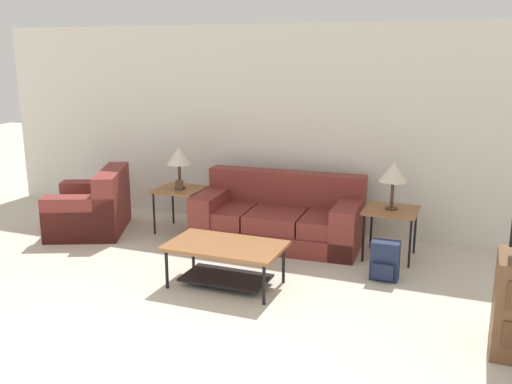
{
  "coord_description": "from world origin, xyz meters",
  "views": [
    {
      "loc": [
        2.1,
        -2.23,
        2.28
      ],
      "look_at": [
        -0.07,
        3.27,
        0.8
      ],
      "focal_mm": 40.0,
      "sensor_mm": 36.0,
      "label": 1
    }
  ],
  "objects_px": {
    "table_lamp_right": "(393,173)",
    "couch": "(279,219)",
    "side_table_right": "(391,213)",
    "side_table_left": "(180,192)",
    "coffee_table": "(226,255)",
    "armchair": "(92,209)",
    "table_lamp_left": "(179,156)",
    "backpack": "(385,261)"
  },
  "relations": [
    {
      "from": "table_lamp_right",
      "to": "couch",
      "type": "bearing_deg",
      "value": 177.71
    },
    {
      "from": "couch",
      "to": "side_table_right",
      "type": "distance_m",
      "value": 1.35
    },
    {
      "from": "side_table_left",
      "to": "coffee_table",
      "type": "bearing_deg",
      "value": -47.65
    },
    {
      "from": "armchair",
      "to": "coffee_table",
      "type": "bearing_deg",
      "value": -22.87
    },
    {
      "from": "coffee_table",
      "to": "table_lamp_left",
      "type": "relative_size",
      "value": 2.13
    },
    {
      "from": "couch",
      "to": "side_table_right",
      "type": "height_order",
      "value": "couch"
    },
    {
      "from": "table_lamp_right",
      "to": "backpack",
      "type": "distance_m",
      "value": 1.03
    },
    {
      "from": "table_lamp_right",
      "to": "backpack",
      "type": "height_order",
      "value": "table_lamp_right"
    },
    {
      "from": "armchair",
      "to": "table_lamp_right",
      "type": "height_order",
      "value": "table_lamp_right"
    },
    {
      "from": "couch",
      "to": "side_table_right",
      "type": "relative_size",
      "value": 3.47
    },
    {
      "from": "coffee_table",
      "to": "table_lamp_left",
      "type": "distance_m",
      "value": 2.0
    },
    {
      "from": "table_lamp_right",
      "to": "backpack",
      "type": "xyz_separation_m",
      "value": [
        0.06,
        -0.66,
        -0.78
      ]
    },
    {
      "from": "couch",
      "to": "side_table_left",
      "type": "relative_size",
      "value": 3.47
    },
    {
      "from": "side_table_left",
      "to": "table_lamp_left",
      "type": "relative_size",
      "value": 1.09
    },
    {
      "from": "couch",
      "to": "table_lamp_right",
      "type": "height_order",
      "value": "table_lamp_right"
    },
    {
      "from": "armchair",
      "to": "backpack",
      "type": "relative_size",
      "value": 3.37
    },
    {
      "from": "armchair",
      "to": "side_table_left",
      "type": "xyz_separation_m",
      "value": [
        1.06,
        0.41,
        0.23
      ]
    },
    {
      "from": "couch",
      "to": "table_lamp_right",
      "type": "xyz_separation_m",
      "value": [
        1.33,
        -0.05,
        0.69
      ]
    },
    {
      "from": "side_table_right",
      "to": "table_lamp_left",
      "type": "bearing_deg",
      "value": 180.0
    },
    {
      "from": "backpack",
      "to": "side_table_right",
      "type": "bearing_deg",
      "value": 94.79
    },
    {
      "from": "table_lamp_left",
      "to": "backpack",
      "type": "relative_size",
      "value": 1.33
    },
    {
      "from": "side_table_left",
      "to": "side_table_right",
      "type": "xyz_separation_m",
      "value": [
        2.66,
        0.0,
        0.0
      ]
    },
    {
      "from": "side_table_left",
      "to": "backpack",
      "type": "bearing_deg",
      "value": -13.69
    },
    {
      "from": "side_table_right",
      "to": "backpack",
      "type": "xyz_separation_m",
      "value": [
        0.06,
        -0.66,
        -0.32
      ]
    },
    {
      "from": "couch",
      "to": "table_lamp_right",
      "type": "distance_m",
      "value": 1.5
    },
    {
      "from": "table_lamp_right",
      "to": "armchair",
      "type": "bearing_deg",
      "value": -173.71
    },
    {
      "from": "table_lamp_left",
      "to": "backpack",
      "type": "distance_m",
      "value": 2.9
    },
    {
      "from": "armchair",
      "to": "side_table_right",
      "type": "height_order",
      "value": "armchair"
    },
    {
      "from": "couch",
      "to": "side_table_left",
      "type": "bearing_deg",
      "value": -177.7
    },
    {
      "from": "backpack",
      "to": "table_lamp_left",
      "type": "bearing_deg",
      "value": 166.31
    },
    {
      "from": "side_table_right",
      "to": "table_lamp_left",
      "type": "relative_size",
      "value": 1.09
    },
    {
      "from": "armchair",
      "to": "table_lamp_right",
      "type": "distance_m",
      "value": 3.81
    },
    {
      "from": "coffee_table",
      "to": "backpack",
      "type": "relative_size",
      "value": 2.82
    },
    {
      "from": "table_lamp_right",
      "to": "side_table_right",
      "type": "bearing_deg",
      "value": -116.57
    },
    {
      "from": "side_table_left",
      "to": "side_table_right",
      "type": "distance_m",
      "value": 2.66
    },
    {
      "from": "side_table_right",
      "to": "backpack",
      "type": "relative_size",
      "value": 1.44
    },
    {
      "from": "table_lamp_right",
      "to": "coffee_table",
      "type": "bearing_deg",
      "value": -134.78
    },
    {
      "from": "side_table_left",
      "to": "table_lamp_left",
      "type": "bearing_deg",
      "value": 90.0
    },
    {
      "from": "couch",
      "to": "side_table_left",
      "type": "xyz_separation_m",
      "value": [
        -1.33,
        -0.05,
        0.22
      ]
    },
    {
      "from": "armchair",
      "to": "table_lamp_left",
      "type": "xyz_separation_m",
      "value": [
        1.06,
        0.41,
        0.69
      ]
    },
    {
      "from": "side_table_left",
      "to": "couch",
      "type": "bearing_deg",
      "value": 2.3
    },
    {
      "from": "couch",
      "to": "table_lamp_left",
      "type": "distance_m",
      "value": 1.49
    }
  ]
}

